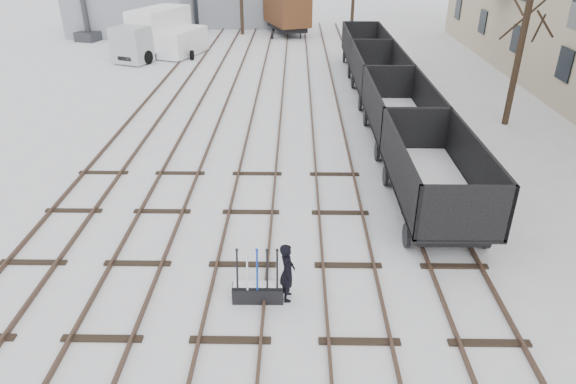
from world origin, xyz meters
name	(u,v)px	position (x,y,z in m)	size (l,w,h in m)	color
ground	(243,265)	(0.00, 0.00, 0.00)	(120.00, 120.00, 0.00)	white
tracks	(267,109)	(0.00, 13.67, 0.07)	(13.90, 52.00, 0.16)	black
shed_left	(135,8)	(-13.00, 36.00, 2.05)	(10.00, 8.00, 4.10)	#8C939E
shed_right	(239,0)	(-4.00, 40.00, 2.25)	(7.00, 6.00, 4.50)	#8C939E
ground_frame	(258,291)	(0.55, -1.51, 0.28)	(1.30, 0.43, 1.49)	black
worker	(287,272)	(1.30, -1.41, 0.82)	(0.60, 0.39, 1.63)	black
freight_wagon_a	(433,186)	(6.00, 3.11, 1.00)	(2.57, 6.42, 2.62)	black
freight_wagon_b	(399,120)	(6.00, 9.51, 1.00)	(2.57, 6.42, 2.62)	black
freight_wagon_c	(378,81)	(6.00, 15.91, 1.00)	(2.57, 6.42, 2.62)	black
freight_wagon_d	(365,55)	(6.00, 22.31, 1.00)	(2.57, 6.42, 2.62)	black
box_van_wagon	(287,6)	(0.63, 34.63, 2.42)	(4.58, 6.10, 4.16)	black
lorry	(154,32)	(-8.88, 26.23, 1.68)	(4.03, 7.52, 3.26)	black
panel_van	(183,42)	(-6.86, 26.31, 0.99)	(3.24, 4.69, 1.90)	white
crane	(86,12)	(-15.82, 31.86, 2.25)	(2.13, 5.11, 8.55)	#2F3035
tree_near	(519,53)	(11.67, 11.89, 3.39)	(0.30, 0.30, 6.78)	black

